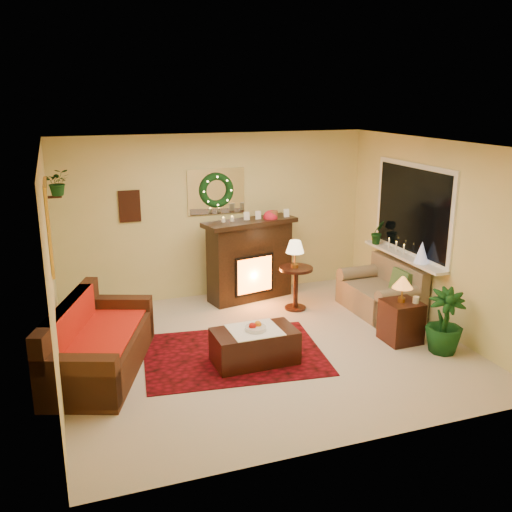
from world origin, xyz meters
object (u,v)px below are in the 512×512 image
object	(u,v)px
coffee_table	(255,347)
end_table_square	(401,322)
fireplace	(250,265)
side_table_round	(296,289)
loveseat	(380,286)
sofa	(100,337)

from	to	relation	value
coffee_table	end_table_square	bearing A→B (deg)	-2.39
fireplace	end_table_square	size ratio (longest dim) A/B	2.39
side_table_round	end_table_square	bearing A→B (deg)	-61.27
fireplace	loveseat	distance (m)	2.06
fireplace	end_table_square	world-z (taller)	fireplace
loveseat	side_table_round	xyz separation A→B (m)	(-1.13, 0.55, -0.09)
end_table_square	coffee_table	world-z (taller)	end_table_square
side_table_round	end_table_square	xyz separation A→B (m)	(0.85, -1.55, -0.05)
end_table_square	coffee_table	size ratio (longest dim) A/B	0.55
fireplace	side_table_round	size ratio (longest dim) A/B	2.01
loveseat	coffee_table	distance (m)	2.52
sofa	coffee_table	bearing A→B (deg)	7.41
sofa	side_table_round	size ratio (longest dim) A/B	2.98
fireplace	coffee_table	distance (m)	2.32
end_table_square	coffee_table	distance (m)	2.04
fireplace	loveseat	size ratio (longest dim) A/B	1.01
loveseat	sofa	bearing A→B (deg)	-173.67
sofa	end_table_square	distance (m)	3.85
sofa	fireplace	world-z (taller)	fireplace
loveseat	side_table_round	distance (m)	1.26
sofa	fireplace	xyz separation A→B (m)	(2.47, 1.78, 0.12)
sofa	loveseat	xyz separation A→B (m)	(4.10, 0.54, -0.01)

